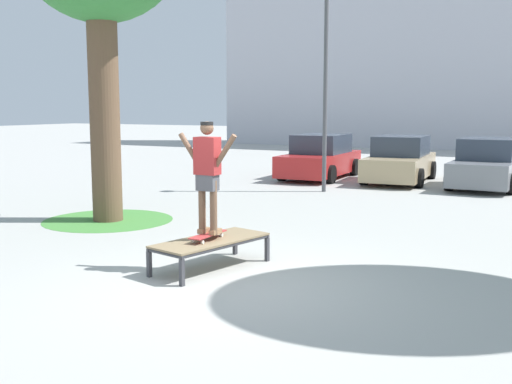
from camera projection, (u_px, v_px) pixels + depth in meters
The scene contains 10 objects.
ground_plane at pixel (232, 285), 8.56m from camera, with size 120.00×120.00×0.00m, color #A8A8A3.
building_facade at pixel (504, 32), 34.52m from camera, with size 33.59×4.00×13.11m, color silver.
skate_box at pixel (211, 242), 9.39m from camera, with size 1.18×2.02×0.46m.
skateboard at pixel (208, 235), 9.33m from camera, with size 0.20×0.80×0.09m.
skater at pixel (207, 169), 9.19m from camera, with size 1.00×0.28×1.69m.
grass_patch_near_left at pixel (108, 220), 13.45m from camera, with size 2.80×2.80×0.01m, color #47893D.
car_red at pixel (320, 158), 21.28m from camera, with size 2.00×4.24×1.50m.
car_tan at pixel (400, 161), 20.23m from camera, with size 2.11×4.29×1.50m.
car_grey at pixel (487, 165), 18.83m from camera, with size 1.99×4.24×1.50m.
light_post at pixel (326, 58), 17.42m from camera, with size 0.36×0.36×5.83m.
Camera 1 is at (4.10, -7.23, 2.47)m, focal length 43.30 mm.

